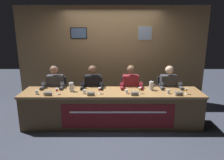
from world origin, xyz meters
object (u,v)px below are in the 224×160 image
Objects in this scene: panelist_far_left at (55,88)px; water_cup_center_left at (85,92)px; panelist_center_right at (131,88)px; chair_far_left at (58,97)px; juice_glass_center_right at (140,89)px; panelist_center_left at (93,88)px; nameplate_center_left at (91,94)px; water_cup_far_left at (37,92)px; water_cup_center_right at (127,92)px; chair_center_right at (130,97)px; water_cup_far_right at (169,92)px; water_pitcher_right_side at (152,86)px; nameplate_center_right at (135,93)px; juice_glass_center_left at (100,90)px; chair_far_right at (166,97)px; chair_center_left at (94,97)px; juice_glass_far_right at (187,90)px; nameplate_far_left at (48,94)px; juice_glass_far_left at (57,90)px; nameplate_far_right at (179,94)px; conference_table at (112,104)px; water_pitcher_left_side at (72,87)px; panelist_far_right at (169,88)px.

water_cup_center_left is at bearing -34.83° from panelist_far_left.
panelist_far_left is 1.74m from panelist_center_right.
panelist_center_right is (1.74, -0.20, 0.28)m from chair_far_left.
panelist_center_left is at bearing 153.82° from juice_glass_center_right.
nameplate_center_left is at bearing -172.06° from juice_glass_center_right.
chair_far_left is at bearing 74.45° from water_cup_far_left.
panelist_far_left is 1.69m from water_cup_center_right.
chair_center_right reaches higher than water_cup_far_right.
nameplate_center_right is at bearing -137.97° from water_pitcher_right_side.
juice_glass_center_left is 1.76m from chair_far_right.
water_cup_far_left is at bearing -145.29° from chair_center_left.
water_cup_center_left is 2.07m from juice_glass_far_right.
chair_far_left is 7.33× the size of juice_glass_center_right.
chair_far_right reaches higher than water_cup_far_right.
panelist_center_left is at bearing 168.39° from water_pitcher_right_side.
panelist_center_right reaches higher than nameplate_far_left.
nameplate_center_left is at bearing -163.89° from water_pitcher_right_side.
juice_glass_far_left is at bearing -178.47° from juice_glass_center_right.
nameplate_far_right is at bearing -2.10° from juice_glass_far_left.
juice_glass_far_right is at bearing -14.48° from chair_far_left.
juice_glass_center_left is 1.46× the size of water_cup_far_right.
chair_center_left is 1.26m from nameplate_center_right.
juice_glass_center_left is at bearing -167.81° from water_pitcher_right_side.
chair_center_right is (1.74, 0.00, 0.00)m from chair_far_left.
panelist_far_left is at bearing 168.49° from water_cup_far_right.
chair_center_right is at bearing 45.56° from juice_glass_center_left.
nameplate_far_left is 1.38× the size of juice_glass_far_right.
nameplate_far_right is (2.65, -0.63, 0.07)m from panelist_far_left.
water_cup_far_left is 1.00× the size of water_cup_center_right.
chair_center_right is at bearing 131.95° from water_pitcher_right_side.
nameplate_center_left is 1.85× the size of water_cup_center_left.
water_pitcher_right_side reaches higher than chair_far_left.
panelist_center_right is at bearing 27.62° from water_cup_center_left.
nameplate_far_left is 0.85m from nameplate_center_left.
nameplate_far_left is at bearing -179.95° from nameplate_far_right.
panelist_center_left is at bearing 145.32° from nameplate_center_right.
conference_table is 44.53× the size of water_cup_far_left.
chair_far_right is at bearing 14.36° from water_pitcher_left_side.
panelist_far_right is at bearing 0.00° from panelist_far_left.
water_pitcher_right_side is at bearing -12.14° from chair_far_left.
juice_glass_far_left is at bearing 177.06° from nameplate_center_right.
water_pitcher_right_side is at bearing -32.38° from panelist_center_right.
panelist_center_left is 0.90m from water_cup_center_right.
juice_glass_center_left is (1.01, 0.13, 0.05)m from nameplate_far_left.
water_cup_far_left is 1.26m from juice_glass_center_left.
nameplate_center_right is (0.46, -0.14, 0.27)m from conference_table.
nameplate_center_left is 0.17× the size of chair_center_right.
water_cup_center_right is at bearing -17.34° from panelist_far_left.
juice_glass_center_right is 0.59m from water_cup_far_right.
conference_table is at bearing 178.18° from juice_glass_center_right.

